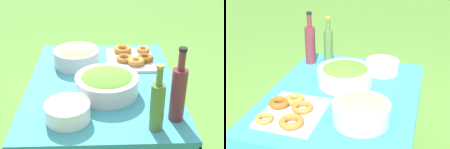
{
  "view_description": "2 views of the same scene",
  "coord_description": "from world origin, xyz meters",
  "views": [
    {
      "loc": [
        -1.57,
        -0.0,
        1.57
      ],
      "look_at": [
        0.03,
        -0.06,
        0.74
      ],
      "focal_mm": 50.0,
      "sensor_mm": 36.0,
      "label": 1
    },
    {
      "loc": [
        1.51,
        0.43,
        1.58
      ],
      "look_at": [
        -0.04,
        -0.04,
        0.81
      ],
      "focal_mm": 50.0,
      "sensor_mm": 36.0,
      "label": 2
    }
  ],
  "objects": [
    {
      "name": "plate_stack",
      "position": [
        -0.36,
        0.16,
        0.75
      ],
      "size": [
        0.21,
        0.21,
        0.08
      ],
      "color": "white",
      "rests_on": "picnic_table"
    },
    {
      "name": "donut_platter",
      "position": [
        0.28,
        -0.19,
        0.73
      ],
      "size": [
        0.37,
        0.32,
        0.05
      ],
      "color": "silver",
      "rests_on": "picnic_table"
    },
    {
      "name": "olive_oil_bottle",
      "position": [
        -0.44,
        -0.24,
        0.83
      ],
      "size": [
        0.06,
        0.06,
        0.32
      ],
      "color": "#4C7238",
      "rests_on": "picnic_table"
    },
    {
      "name": "wine_bottle",
      "position": [
        -0.37,
        -0.34,
        0.85
      ],
      "size": [
        0.07,
        0.07,
        0.36
      ],
      "color": "maroon",
      "rests_on": "picnic_table"
    },
    {
      "name": "pasta_bowl",
      "position": [
        0.24,
        0.16,
        0.77
      ],
      "size": [
        0.29,
        0.29,
        0.12
      ],
      "color": "#B2B7BC",
      "rests_on": "picnic_table"
    },
    {
      "name": "salad_bowl",
      "position": [
        -0.13,
        -0.02,
        0.77
      ],
      "size": [
        0.34,
        0.34,
        0.12
      ],
      "color": "silver",
      "rests_on": "picnic_table"
    },
    {
      "name": "picnic_table",
      "position": [
        0.0,
        0.0,
        0.6
      ],
      "size": [
        1.1,
        0.84,
        0.71
      ],
      "color": "teal",
      "rests_on": "ground_plane"
    }
  ]
}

